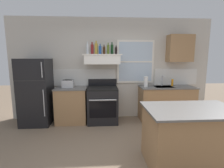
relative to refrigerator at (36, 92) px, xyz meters
name	(u,v)px	position (x,y,z in m)	size (l,w,h in m)	color
ground_plane	(120,167)	(1.90, -1.84, -0.82)	(16.00, 16.00, 0.00)	#7A6651
back_wall	(113,69)	(1.93, 0.39, 0.53)	(5.40, 0.11, 2.70)	beige
refrigerator	(36,92)	(0.00, 0.00, 0.00)	(0.70, 0.72, 1.64)	black
counter_left_of_stove	(72,105)	(0.85, 0.06, -0.36)	(0.79, 0.63, 0.91)	#9E754C
toaster	(68,84)	(0.77, 0.07, 0.19)	(0.30, 0.20, 0.19)	silver
stove_range	(103,104)	(1.65, 0.02, -0.35)	(0.76, 0.69, 1.09)	black
range_hood_shelf	(102,59)	(1.65, 0.12, 0.81)	(0.96, 0.52, 0.24)	white
bottle_clear_tall	(88,49)	(1.28, 0.16, 1.06)	(0.06, 0.06, 0.32)	silver
bottle_red_label_wine	(92,49)	(1.40, 0.14, 1.05)	(0.07, 0.07, 0.30)	maroon
bottle_champagne_gold_foil	(96,49)	(1.50, 0.14, 1.07)	(0.08, 0.08, 0.33)	#B29333
bottle_blue_liqueur	(100,50)	(1.60, 0.07, 1.03)	(0.07, 0.07, 0.25)	#1E478C
bottle_brown_stout	(104,50)	(1.69, 0.08, 1.02)	(0.06, 0.06, 0.23)	#381E0F
bottle_olive_oil_square	(108,49)	(1.80, 0.07, 1.04)	(0.06, 0.06, 0.28)	#4C601E
bottle_dark_green_wine	(112,49)	(1.90, 0.16, 1.05)	(0.07, 0.07, 0.30)	#143819
bottle_balsamic_dark	(116,51)	(2.01, 0.17, 1.02)	(0.06, 0.06, 0.22)	black
counter_right_with_sink	(166,103)	(3.35, 0.06, -0.36)	(1.43, 0.63, 0.91)	#9E754C
sink_faucet	(162,79)	(3.25, 0.16, 0.27)	(0.03, 0.17, 0.28)	silver
paper_towel_roll	(146,82)	(2.78, 0.06, 0.23)	(0.11, 0.11, 0.27)	white
dish_soap_bottle	(172,82)	(3.53, 0.16, 0.18)	(0.06, 0.06, 0.18)	orange
kitchen_island	(191,137)	(2.98, -1.85, -0.36)	(1.40, 0.90, 0.91)	#9E754C
upper_cabinet_right	(180,48)	(3.70, 0.20, 1.08)	(0.64, 0.32, 0.70)	#9E754C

